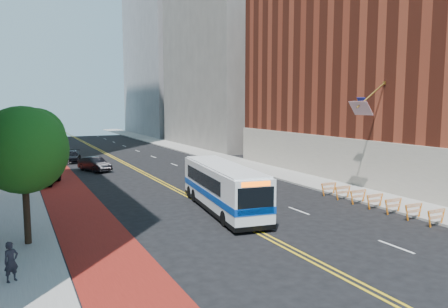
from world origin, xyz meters
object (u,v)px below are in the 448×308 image
(transit_bus, at_px, (222,187))
(pedestrian, at_px, (11,262))
(car_b, at_px, (95,164))
(car_a, at_px, (45,175))
(street_tree, at_px, (25,146))
(car_c, at_px, (71,157))

(transit_bus, height_order, pedestrian, transit_bus)
(car_b, bearing_deg, car_a, -151.96)
(street_tree, relative_size, car_a, 1.44)
(car_b, bearing_deg, street_tree, -126.65)
(street_tree, relative_size, pedestrian, 4.28)
(street_tree, distance_m, car_b, 24.34)
(street_tree, relative_size, car_b, 1.51)
(transit_bus, xyz_separation_m, car_a, (-9.69, 15.06, -0.78))
(street_tree, height_order, car_c, street_tree)
(transit_bus, distance_m, car_a, 17.93)
(car_c, bearing_deg, car_a, -92.06)
(transit_bus, bearing_deg, car_a, 130.17)
(transit_bus, distance_m, pedestrian, 14.32)
(transit_bus, relative_size, car_b, 2.52)
(car_b, distance_m, pedestrian, 28.79)
(transit_bus, xyz_separation_m, pedestrian, (-12.44, -7.06, -0.64))
(car_a, relative_size, car_c, 1.02)
(car_a, bearing_deg, car_c, 94.29)
(transit_bus, height_order, car_b, transit_bus)
(transit_bus, xyz_separation_m, car_b, (-4.60, 20.65, -0.84))
(car_a, bearing_deg, transit_bus, -37.56)
(car_b, xyz_separation_m, car_c, (-1.24, 8.43, -0.07))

